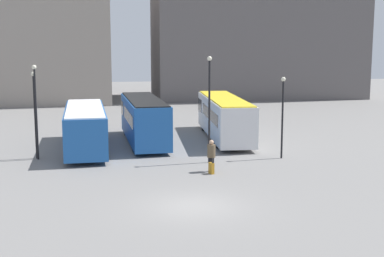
% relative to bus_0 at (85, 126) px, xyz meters
% --- Properties ---
extents(ground_plane, '(160.00, 160.00, 0.00)m').
position_rel_bus_0_xyz_m(ground_plane, '(5.15, -14.07, -1.58)').
color(ground_plane, slate).
extents(building_block_right, '(27.20, 12.84, 20.23)m').
position_rel_bus_0_xyz_m(building_block_right, '(21.65, 33.91, 8.53)').
color(building_block_right, '#5B5656').
rests_on(building_block_right, ground_plane).
extents(bus_0, '(3.03, 11.20, 2.89)m').
position_rel_bus_0_xyz_m(bus_0, '(0.00, 0.00, 0.00)').
color(bus_0, '#1E56A3').
rests_on(bus_0, ground_plane).
extents(bus_1, '(2.91, 10.86, 3.23)m').
position_rel_bus_0_xyz_m(bus_1, '(4.14, 1.93, 0.17)').
color(bus_1, '#1E56A3').
rests_on(bus_1, ground_plane).
extents(bus_2, '(3.22, 12.27, 3.12)m').
position_rel_bus_0_xyz_m(bus_2, '(10.30, 2.70, 0.12)').
color(bus_2, silver).
rests_on(bus_2, ground_plane).
extents(traveler, '(0.59, 0.59, 1.82)m').
position_rel_bus_0_xyz_m(traveler, '(7.20, -7.81, -0.50)').
color(traveler, black).
rests_on(traveler, ground_plane).
extents(suitcase, '(0.29, 0.41, 0.91)m').
position_rel_bus_0_xyz_m(suitcase, '(7.10, -8.31, -1.26)').
color(suitcase, '#B27A1E').
rests_on(suitcase, ground_plane).
extents(lamp_post_0, '(0.28, 0.28, 5.12)m').
position_rel_bus_0_xyz_m(lamp_post_0, '(12.27, -5.01, 1.47)').
color(lamp_post_0, black).
rests_on(lamp_post_0, ground_plane).
extents(lamp_post_1, '(0.28, 0.28, 5.44)m').
position_rel_bus_0_xyz_m(lamp_post_1, '(-2.94, -2.56, 1.64)').
color(lamp_post_1, black).
rests_on(lamp_post_1, ground_plane).
extents(lamp_post_2, '(0.28, 0.28, 6.42)m').
position_rel_bus_0_xyz_m(lamp_post_2, '(7.53, -5.47, 2.15)').
color(lamp_post_2, black).
rests_on(lamp_post_2, ground_plane).
extents(lamp_post_3, '(0.28, 0.28, 5.87)m').
position_rel_bus_0_xyz_m(lamp_post_3, '(-2.83, -2.86, 1.86)').
color(lamp_post_3, black).
rests_on(lamp_post_3, ground_plane).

